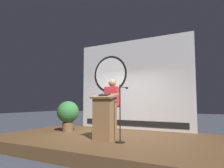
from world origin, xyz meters
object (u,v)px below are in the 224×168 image
at_px(speaker_person, 112,107).
at_px(microphone_stand, 121,122).
at_px(podium, 105,117).
at_px(potted_plant, 68,113).

height_order(speaker_person, microphone_stand, speaker_person).
relative_size(podium, potted_plant, 1.19).
xyz_separation_m(microphone_stand, potted_plant, (-2.47, 0.89, 0.11)).
height_order(podium, microphone_stand, microphone_stand).
distance_m(speaker_person, potted_plant, 1.95).
xyz_separation_m(podium, potted_plant, (-1.94, 0.80, 0.01)).
bearing_deg(microphone_stand, speaker_person, 134.45).
bearing_deg(speaker_person, podium, -86.02).
relative_size(speaker_person, microphone_stand, 1.16).
distance_m(podium, speaker_person, 0.54).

